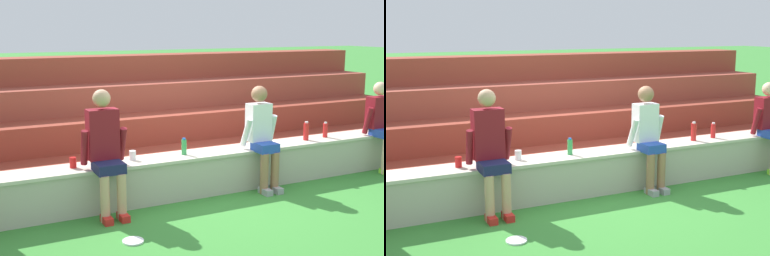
# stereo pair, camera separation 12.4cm
# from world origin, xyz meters

# --- Properties ---
(ground_plane) EXTENTS (80.00, 80.00, 0.00)m
(ground_plane) POSITION_xyz_m (0.00, 0.00, 0.00)
(ground_plane) COLOR #388433
(stone_seating_wall) EXTENTS (7.63, 0.48, 0.55)m
(stone_seating_wall) POSITION_xyz_m (0.00, 0.22, 0.29)
(stone_seating_wall) COLOR #B7AF9E
(stone_seating_wall) RESTS_ON ground
(brick_bleachers) EXTENTS (9.09, 2.40, 1.71)m
(brick_bleachers) POSITION_xyz_m (0.00, 2.28, 0.64)
(brick_bleachers) COLOR maroon
(brick_bleachers) RESTS_ON ground
(person_left_of_center) EXTENTS (0.54, 0.59, 1.48)m
(person_left_of_center) POSITION_xyz_m (-1.45, -0.00, 0.80)
(person_left_of_center) COLOR tan
(person_left_of_center) RESTS_ON ground
(person_center) EXTENTS (0.49, 0.55, 1.41)m
(person_center) POSITION_xyz_m (0.73, 0.01, 0.76)
(person_center) COLOR #996B4C
(person_center) RESTS_ON ground
(person_right_of_center) EXTENTS (0.55, 0.55, 1.37)m
(person_right_of_center) POSITION_xyz_m (2.92, -0.03, 0.74)
(person_right_of_center) COLOR beige
(person_right_of_center) RESTS_ON ground
(water_bottle_mid_left) EXTENTS (0.07, 0.07, 0.22)m
(water_bottle_mid_left) POSITION_xyz_m (-0.33, 0.23, 0.66)
(water_bottle_mid_left) COLOR green
(water_bottle_mid_left) RESTS_ON stone_seating_wall
(water_bottle_near_left) EXTENTS (0.08, 0.08, 0.28)m
(water_bottle_near_left) POSITION_xyz_m (1.66, 0.21, 0.68)
(water_bottle_near_left) COLOR red
(water_bottle_near_left) RESTS_ON stone_seating_wall
(water_bottle_mid_right) EXTENTS (0.07, 0.07, 0.23)m
(water_bottle_mid_right) POSITION_xyz_m (2.04, 0.24, 0.66)
(water_bottle_mid_right) COLOR red
(water_bottle_mid_right) RESTS_ON stone_seating_wall
(plastic_cup_left_end) EXTENTS (0.08, 0.08, 0.13)m
(plastic_cup_left_end) POSITION_xyz_m (-1.78, 0.24, 0.62)
(plastic_cup_left_end) COLOR red
(plastic_cup_left_end) RESTS_ON stone_seating_wall
(plastic_cup_right_end) EXTENTS (0.08, 0.08, 0.12)m
(plastic_cup_right_end) POSITION_xyz_m (-1.03, 0.26, 0.61)
(plastic_cup_right_end) COLOR white
(plastic_cup_right_end) RESTS_ON stone_seating_wall
(frisbee) EXTENTS (0.22, 0.22, 0.02)m
(frisbee) POSITION_xyz_m (-1.47, -0.90, 0.01)
(frisbee) COLOR white
(frisbee) RESTS_ON ground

